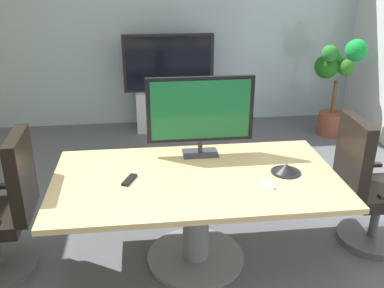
{
  "coord_description": "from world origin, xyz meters",
  "views": [
    {
      "loc": [
        -0.2,
        -2.59,
        2.16
      ],
      "look_at": [
        0.15,
        0.39,
        0.88
      ],
      "focal_mm": 39.99,
      "sensor_mm": 36.0,
      "label": 1
    }
  ],
  "objects_px": {
    "conference_table": "(196,198)",
    "office_chair_right": "(368,194)",
    "tv_monitor": "(200,112)",
    "wall_display_unit": "(169,98)",
    "potted_plant": "(335,79)",
    "office_chair_left": "(4,218)",
    "remote_control": "(129,180)",
    "conference_phone": "(286,169)"
  },
  "relations": [
    {
      "from": "office_chair_right",
      "to": "remote_control",
      "type": "relative_size",
      "value": 6.41
    },
    {
      "from": "tv_monitor",
      "to": "office_chair_right",
      "type": "bearing_deg",
      "value": -14.14
    },
    {
      "from": "wall_display_unit",
      "to": "potted_plant",
      "type": "relative_size",
      "value": 1.0
    },
    {
      "from": "tv_monitor",
      "to": "wall_display_unit",
      "type": "distance_m",
      "value": 2.58
    },
    {
      "from": "conference_table",
      "to": "office_chair_left",
      "type": "xyz_separation_m",
      "value": [
        -1.4,
        0.04,
        -0.09
      ]
    },
    {
      "from": "potted_plant",
      "to": "office_chair_left",
      "type": "bearing_deg",
      "value": -145.54
    },
    {
      "from": "wall_display_unit",
      "to": "office_chair_right",
      "type": "bearing_deg",
      "value": -63.68
    },
    {
      "from": "tv_monitor",
      "to": "conference_phone",
      "type": "xyz_separation_m",
      "value": [
        0.58,
        -0.41,
        -0.33
      ]
    },
    {
      "from": "conference_table",
      "to": "remote_control",
      "type": "bearing_deg",
      "value": -178.55
    },
    {
      "from": "wall_display_unit",
      "to": "conference_table",
      "type": "bearing_deg",
      "value": -89.93
    },
    {
      "from": "office_chair_right",
      "to": "wall_display_unit",
      "type": "height_order",
      "value": "wall_display_unit"
    },
    {
      "from": "office_chair_left",
      "to": "office_chair_right",
      "type": "relative_size",
      "value": 1.0
    },
    {
      "from": "office_chair_left",
      "to": "conference_phone",
      "type": "distance_m",
      "value": 2.08
    },
    {
      "from": "office_chair_left",
      "to": "tv_monitor",
      "type": "distance_m",
      "value": 1.65
    },
    {
      "from": "conference_phone",
      "to": "remote_control",
      "type": "xyz_separation_m",
      "value": [
        -1.14,
        0.0,
        -0.02
      ]
    },
    {
      "from": "wall_display_unit",
      "to": "potted_plant",
      "type": "bearing_deg",
      "value": -11.47
    },
    {
      "from": "conference_table",
      "to": "tv_monitor",
      "type": "distance_m",
      "value": 0.67
    },
    {
      "from": "conference_table",
      "to": "office_chair_left",
      "type": "distance_m",
      "value": 1.4
    },
    {
      "from": "office_chair_left",
      "to": "remote_control",
      "type": "distance_m",
      "value": 0.96
    },
    {
      "from": "office_chair_right",
      "to": "remote_control",
      "type": "bearing_deg",
      "value": 94.09
    },
    {
      "from": "office_chair_right",
      "to": "wall_display_unit",
      "type": "bearing_deg",
      "value": 28.1
    },
    {
      "from": "potted_plant",
      "to": "remote_control",
      "type": "relative_size",
      "value": 7.69
    },
    {
      "from": "office_chair_right",
      "to": "potted_plant",
      "type": "distance_m",
      "value": 2.52
    },
    {
      "from": "tv_monitor",
      "to": "potted_plant",
      "type": "bearing_deg",
      "value": 45.17
    },
    {
      "from": "office_chair_right",
      "to": "potted_plant",
      "type": "xyz_separation_m",
      "value": [
        0.74,
        2.39,
        0.31
      ]
    },
    {
      "from": "wall_display_unit",
      "to": "tv_monitor",
      "type": "bearing_deg",
      "value": -88.03
    },
    {
      "from": "potted_plant",
      "to": "remote_control",
      "type": "xyz_separation_m",
      "value": [
        -2.61,
        -2.47,
        -0.03
      ]
    },
    {
      "from": "tv_monitor",
      "to": "wall_display_unit",
      "type": "height_order",
      "value": "tv_monitor"
    },
    {
      "from": "potted_plant",
      "to": "remote_control",
      "type": "height_order",
      "value": "potted_plant"
    },
    {
      "from": "tv_monitor",
      "to": "wall_display_unit",
      "type": "bearing_deg",
      "value": 91.97
    },
    {
      "from": "conference_table",
      "to": "office_chair_right",
      "type": "height_order",
      "value": "office_chair_right"
    },
    {
      "from": "remote_control",
      "to": "tv_monitor",
      "type": "bearing_deg",
      "value": 59.01
    },
    {
      "from": "tv_monitor",
      "to": "potted_plant",
      "type": "xyz_separation_m",
      "value": [
        2.05,
        2.06,
        -0.32
      ]
    },
    {
      "from": "office_chair_left",
      "to": "office_chair_right",
      "type": "bearing_deg",
      "value": 88.63
    },
    {
      "from": "office_chair_left",
      "to": "tv_monitor",
      "type": "xyz_separation_m",
      "value": [
        1.48,
        0.36,
        0.63
      ]
    },
    {
      "from": "potted_plant",
      "to": "office_chair_right",
      "type": "bearing_deg",
      "value": -107.14
    },
    {
      "from": "office_chair_right",
      "to": "tv_monitor",
      "type": "height_order",
      "value": "tv_monitor"
    },
    {
      "from": "remote_control",
      "to": "potted_plant",
      "type": "bearing_deg",
      "value": 66.47
    },
    {
      "from": "potted_plant",
      "to": "wall_display_unit",
      "type": "bearing_deg",
      "value": 168.53
    },
    {
      "from": "conference_table",
      "to": "office_chair_right",
      "type": "relative_size",
      "value": 1.89
    },
    {
      "from": "conference_phone",
      "to": "office_chair_left",
      "type": "bearing_deg",
      "value": 178.59
    },
    {
      "from": "tv_monitor",
      "to": "office_chair_left",
      "type": "bearing_deg",
      "value": -166.35
    }
  ]
}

